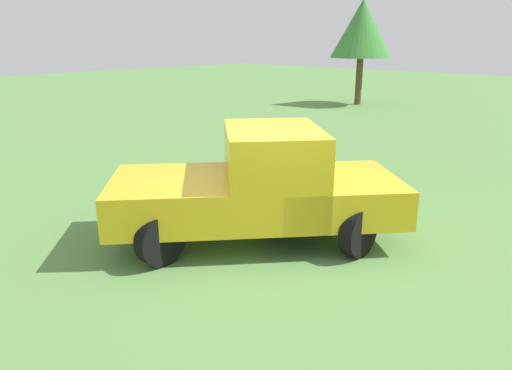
# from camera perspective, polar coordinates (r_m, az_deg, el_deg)

# --- Properties ---
(ground_plane) EXTENTS (80.00, 80.00, 0.00)m
(ground_plane) POSITION_cam_1_polar(r_m,az_deg,el_deg) (7.33, 2.91, -7.94)
(ground_plane) COLOR #5B8C47
(pickup_truck) EXTENTS (4.65, 4.42, 1.80)m
(pickup_truck) POSITION_cam_1_polar(r_m,az_deg,el_deg) (7.47, 0.88, 0.23)
(pickup_truck) COLOR black
(pickup_truck) RESTS_ON ground_plane
(tree_back_left) EXTENTS (2.88, 2.88, 4.90)m
(tree_back_left) POSITION_cam_1_polar(r_m,az_deg,el_deg) (23.97, 12.66, 17.89)
(tree_back_left) COLOR brown
(tree_back_left) RESTS_ON ground_plane
(traffic_cone) EXTENTS (0.32, 0.32, 0.55)m
(traffic_cone) POSITION_cam_1_polar(r_m,az_deg,el_deg) (12.45, 3.03, 4.05)
(traffic_cone) COLOR orange
(traffic_cone) RESTS_ON ground_plane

